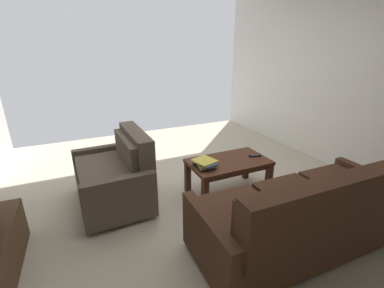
{
  "coord_description": "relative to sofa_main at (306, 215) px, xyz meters",
  "views": [
    {
      "loc": [
        1.29,
        2.72,
        1.84
      ],
      "look_at": [
        0.2,
        0.34,
        0.87
      ],
      "focal_mm": 24.84,
      "sensor_mm": 36.0,
      "label": 1
    }
  ],
  "objects": [
    {
      "name": "wall_left",
      "position": [
        -1.95,
        -1.29,
        1.06
      ],
      "size": [
        0.12,
        5.93,
        2.87
      ],
      "primitive_type": "cube",
      "color": "white",
      "rests_on": "ground"
    },
    {
      "name": "book_stack",
      "position": [
        0.46,
        -1.15,
        0.13
      ],
      "size": [
        0.3,
        0.32,
        0.08
      ],
      "color": "black",
      "rests_on": "coffee_table"
    },
    {
      "name": "coffee_table",
      "position": [
        0.1,
        -1.18,
        0.02
      ],
      "size": [
        1.02,
        0.59,
        0.47
      ],
      "color": "#4C2819",
      "rests_on": "ground"
    },
    {
      "name": "ground_plane",
      "position": [
        0.53,
        -1.29,
        -0.38
      ],
      "size": [
        4.95,
        5.93,
        0.01
      ],
      "primitive_type": "cube",
      "color": "beige"
    },
    {
      "name": "sofa_main",
      "position": [
        0.0,
        0.0,
        0.0
      ],
      "size": [
        2.07,
        0.91,
        0.91
      ],
      "color": "black",
      "rests_on": "ground"
    },
    {
      "name": "tv_remote",
      "position": [
        -0.28,
        -1.15,
        0.1
      ],
      "size": [
        0.17,
        0.09,
        0.02
      ],
      "color": "black",
      "rests_on": "coffee_table"
    },
    {
      "name": "loveseat_near",
      "position": [
        1.44,
        -1.55,
        -0.0
      ],
      "size": [
        0.83,
        1.13,
        0.9
      ],
      "color": "black",
      "rests_on": "ground"
    }
  ]
}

